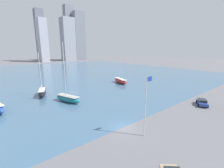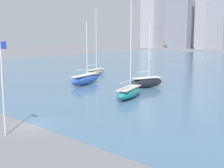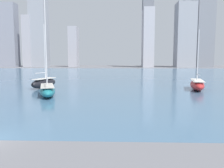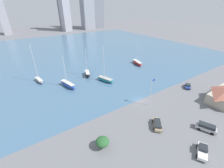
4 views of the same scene
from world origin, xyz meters
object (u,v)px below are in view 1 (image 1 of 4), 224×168
flag_pole (146,104)px  sailboat_teal (68,98)px  sailboat_black (42,92)px  parked_sedan_blue (202,102)px  sailboat_red (120,81)px

flag_pole → sailboat_teal: size_ratio=0.63×
sailboat_black → sailboat_teal: 10.22m
sailboat_black → parked_sedan_blue: (27.94, -32.06, -0.29)m
sailboat_red → parked_sedan_blue: bearing=-78.6°
sailboat_black → sailboat_red: 29.17m
sailboat_teal → sailboat_red: 26.61m
sailboat_black → parked_sedan_blue: sailboat_black is taller
flag_pole → sailboat_red: bearing=53.7°
sailboat_black → sailboat_red: bearing=15.7°
flag_pole → parked_sedan_blue: size_ratio=2.00×
flag_pole → sailboat_red: size_ratio=0.85×
sailboat_teal → flag_pole: bearing=-101.8°
flag_pole → sailboat_teal: 22.92m
sailboat_black → parked_sedan_blue: size_ratio=2.64×
sailboat_teal → sailboat_red: size_ratio=1.35×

